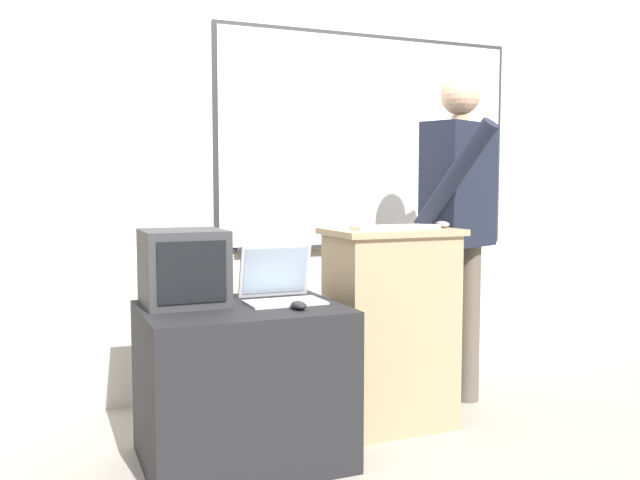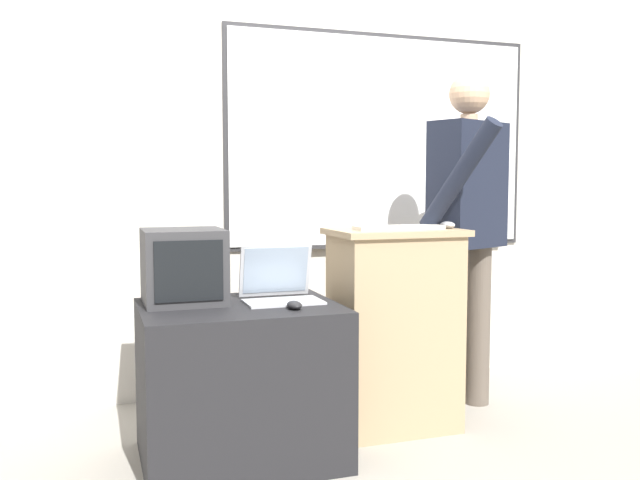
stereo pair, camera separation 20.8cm
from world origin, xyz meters
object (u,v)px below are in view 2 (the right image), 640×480
object	(u,v)px
lectern_podium	(394,328)
laptop	(278,282)
person_presenter	(468,216)
computer_mouse_by_laptop	(294,305)
side_desk	(240,382)
wireless_keyboard	(399,228)
crt_monitor	(183,266)
computer_mouse_by_keyboard	(448,225)

from	to	relation	value
lectern_podium	laptop	bearing A→B (deg)	-173.43
person_presenter	computer_mouse_by_laptop	size ratio (longest dim) A/B	17.72
side_desk	laptop	distance (m)	0.47
person_presenter	laptop	size ratio (longest dim) A/B	5.29
side_desk	computer_mouse_by_laptop	distance (m)	0.44
wireless_keyboard	crt_monitor	size ratio (longest dim) A/B	1.21
person_presenter	computer_mouse_by_keyboard	size ratio (longest dim) A/B	17.72
lectern_podium	crt_monitor	bearing A→B (deg)	-179.70
computer_mouse_by_laptop	crt_monitor	distance (m)	0.53
computer_mouse_by_laptop	side_desk	bearing A→B (deg)	139.58
person_presenter	crt_monitor	world-z (taller)	person_presenter
laptop	computer_mouse_by_laptop	distance (m)	0.24
side_desk	crt_monitor	distance (m)	0.56
person_presenter	wireless_keyboard	world-z (taller)	person_presenter
side_desk	person_presenter	bearing A→B (deg)	11.90
computer_mouse_by_keyboard	person_presenter	bearing A→B (deg)	38.66
crt_monitor	lectern_podium	bearing A→B (deg)	0.30
lectern_podium	person_presenter	world-z (taller)	person_presenter
side_desk	person_presenter	distance (m)	1.48
side_desk	crt_monitor	world-z (taller)	crt_monitor
side_desk	wireless_keyboard	size ratio (longest dim) A/B	1.94
computer_mouse_by_keyboard	computer_mouse_by_laptop	bearing A→B (deg)	-163.06
wireless_keyboard	computer_mouse_by_keyboard	distance (m)	0.27
crt_monitor	laptop	bearing A→B (deg)	-8.86
lectern_podium	laptop	xyz separation A→B (m)	(-0.60, -0.07, 0.27)
lectern_podium	person_presenter	distance (m)	0.73
person_presenter	crt_monitor	bearing A→B (deg)	161.93
person_presenter	computer_mouse_by_keyboard	bearing A→B (deg)	-164.64
wireless_keyboard	side_desk	bearing A→B (deg)	-173.91
lectern_podium	wireless_keyboard	distance (m)	0.50
wireless_keyboard	lectern_podium	bearing A→B (deg)	84.34
computer_mouse_by_keyboard	crt_monitor	size ratio (longest dim) A/B	0.28
computer_mouse_by_keyboard	crt_monitor	bearing A→B (deg)	178.31
crt_monitor	wireless_keyboard	bearing A→B (deg)	-2.71
lectern_podium	wireless_keyboard	xyz separation A→B (m)	(-0.01, -0.05, 0.50)
wireless_keyboard	computer_mouse_by_laptop	distance (m)	0.71
wireless_keyboard	computer_mouse_by_keyboard	size ratio (longest dim) A/B	4.34
lectern_podium	crt_monitor	size ratio (longest dim) A/B	2.73
laptop	wireless_keyboard	distance (m)	0.64
laptop	side_desk	bearing A→B (deg)	-160.52
lectern_podium	person_presenter	bearing A→B (deg)	15.29
side_desk	wireless_keyboard	world-z (taller)	wireless_keyboard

